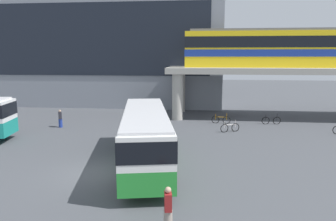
% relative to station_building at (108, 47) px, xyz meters
% --- Properties ---
extents(ground_plane, '(120.00, 120.00, 0.00)m').
position_rel_station_building_xyz_m(ground_plane, '(6.69, -15.67, -7.55)').
color(ground_plane, '#47494F').
extents(station_building, '(30.05, 10.15, 15.09)m').
position_rel_station_building_xyz_m(station_building, '(0.00, 0.00, 0.00)').
color(station_building, gray).
rests_on(station_building, ground_plane).
extents(elevated_platform, '(29.75, 6.30, 5.21)m').
position_rel_station_building_xyz_m(elevated_platform, '(23.85, -8.30, -3.07)').
color(elevated_platform, '#ADA89E').
rests_on(elevated_platform, ground_plane).
extents(train, '(25.77, 2.96, 3.84)m').
position_rel_station_building_xyz_m(train, '(23.67, -8.30, -0.37)').
color(train, yellow).
rests_on(train, elevated_platform).
extents(bus_main, '(4.55, 11.32, 3.22)m').
position_rel_station_building_xyz_m(bus_main, '(9.23, -23.95, -5.56)').
color(bus_main, '#268C33').
rests_on(bus_main, ground_plane).
extents(bicycle_black, '(1.79, 0.20, 1.04)m').
position_rel_station_building_xyz_m(bicycle_black, '(19.16, -11.95, -7.19)').
color(bicycle_black, black).
rests_on(bicycle_black, ground_plane).
extents(bicycle_orange, '(1.79, 0.19, 1.04)m').
position_rel_station_building_xyz_m(bicycle_orange, '(14.46, -12.08, -7.19)').
color(bicycle_orange, black).
rests_on(bicycle_orange, ground_plane).
extents(bicycle_silver, '(1.66, 0.79, 1.04)m').
position_rel_station_building_xyz_m(bicycle_silver, '(14.98, -15.40, -7.19)').
color(bicycle_silver, black).
rests_on(bicycle_silver, ground_plane).
extents(pedestrian_waiting_near_stop, '(0.32, 0.44, 1.73)m').
position_rel_station_building_xyz_m(pedestrian_waiting_near_stop, '(11.28, -30.94, -6.73)').
color(pedestrian_waiting_near_stop, gray).
rests_on(pedestrian_waiting_near_stop, ground_plane).
extents(pedestrian_walking_across, '(0.42, 0.48, 1.60)m').
position_rel_station_building_xyz_m(pedestrian_walking_across, '(-0.08, -15.21, -6.80)').
color(pedestrian_walking_across, navy).
rests_on(pedestrian_walking_across, ground_plane).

